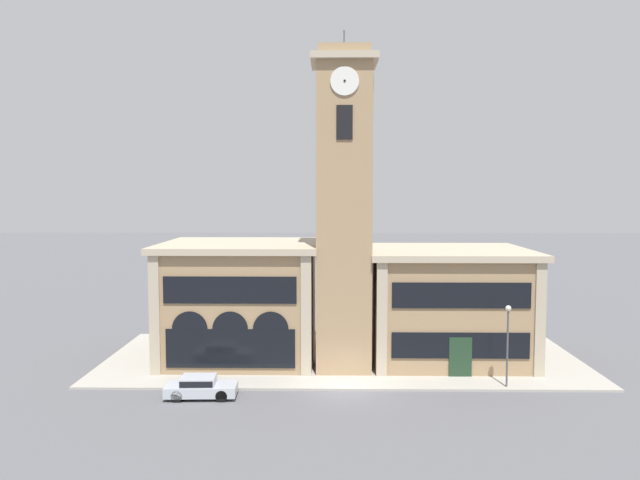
% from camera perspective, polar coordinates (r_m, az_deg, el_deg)
% --- Properties ---
extents(ground_plane, '(300.00, 300.00, 0.00)m').
position_cam_1_polar(ground_plane, '(39.90, 2.28, -13.64)').
color(ground_plane, '#56565B').
extents(sidewalk_kerb, '(34.56, 14.77, 0.15)m').
position_cam_1_polar(sidewalk_kerb, '(46.96, 2.06, -10.76)').
color(sidewalk_kerb, '#A39E93').
rests_on(sidewalk_kerb, ground_plane).
extents(clock_tower, '(4.42, 4.42, 23.15)m').
position_cam_1_polar(clock_tower, '(42.60, 2.18, 2.63)').
color(clock_tower, '#9E7F5B').
rests_on(clock_tower, ground_plane).
extents(town_hall_left_wing, '(11.49, 10.68, 8.64)m').
position_cam_1_polar(town_hall_left_wing, '(46.84, -7.26, -5.48)').
color(town_hall_left_wing, '#9E7F5B').
rests_on(town_hall_left_wing, ground_plane).
extents(town_hall_right_wing, '(11.82, 10.68, 8.20)m').
position_cam_1_polar(town_hall_right_wing, '(47.21, 11.52, -5.72)').
color(town_hall_right_wing, '#9E7F5B').
rests_on(town_hall_right_wing, ground_plane).
extents(parked_car_near, '(4.31, 2.00, 1.29)m').
position_cam_1_polar(parked_car_near, '(39.19, -10.89, -13.01)').
color(parked_car_near, '#B2B7C1').
rests_on(parked_car_near, ground_plane).
extents(street_lamp, '(0.36, 0.36, 5.17)m').
position_cam_1_polar(street_lamp, '(41.04, 16.79, -8.12)').
color(street_lamp, '#4C4C51').
rests_on(street_lamp, sidewalk_kerb).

